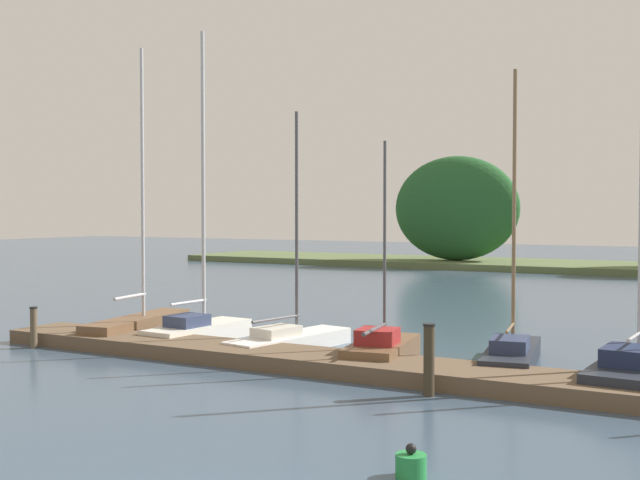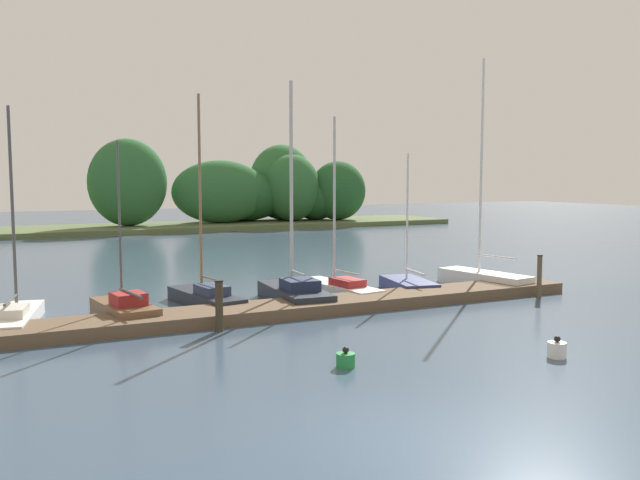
{
  "view_description": "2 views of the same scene",
  "coord_description": "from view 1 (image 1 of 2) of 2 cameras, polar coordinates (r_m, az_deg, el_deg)",
  "views": [
    {
      "loc": [
        4.93,
        -5.7,
        3.52
      ],
      "look_at": [
        -3.96,
        10.53,
        2.86
      ],
      "focal_mm": 44.14,
      "sensor_mm": 36.0,
      "label": 1
    },
    {
      "loc": [
        -5.66,
        -8.45,
        4.12
      ],
      "look_at": [
        4.1,
        11.43,
        2.03
      ],
      "focal_mm": 37.0,
      "sensor_mm": 36.0,
      "label": 2
    }
  ],
  "objects": [
    {
      "name": "sailboat_5",
      "position": [
        17.25,
        22.05,
        -8.52
      ],
      "size": [
        1.63,
        4.18,
        7.24
      ],
      "rotation": [
        0.0,
        0.0,
        1.5
      ],
      "color": "#232833",
      "rests_on": "ground"
    },
    {
      "name": "channel_buoy_0",
      "position": [
        10.9,
        6.61,
        -15.89
      ],
      "size": [
        0.42,
        0.42,
        0.46
      ],
      "color": "#23843D",
      "rests_on": "ground"
    },
    {
      "name": "mooring_piling_1",
      "position": [
        15.33,
        7.91,
        -8.58
      ],
      "size": [
        0.24,
        0.24,
        1.39
      ],
      "color": "#3D3323",
      "rests_on": "ground"
    },
    {
      "name": "sailboat_0",
      "position": [
        22.88,
        -12.83,
        -5.86
      ],
      "size": [
        1.54,
        4.52,
        8.12
      ],
      "rotation": [
        0.0,
        0.0,
        1.71
      ],
      "color": "brown",
      "rests_on": "ground"
    },
    {
      "name": "sailboat_1",
      "position": [
        21.81,
        -8.69,
        -6.12
      ],
      "size": [
        1.35,
        3.66,
        8.42
      ],
      "rotation": [
        0.0,
        0.0,
        1.5
      ],
      "color": "silver",
      "rests_on": "ground"
    },
    {
      "name": "sailboat_3",
      "position": [
        18.44,
        4.57,
        -7.88
      ],
      "size": [
        1.58,
        3.29,
        5.17
      ],
      "rotation": [
        0.0,
        0.0,
        1.72
      ],
      "color": "brown",
      "rests_on": "ground"
    },
    {
      "name": "dock_pier",
      "position": [
        16.44,
        10.8,
        -9.75
      ],
      "size": [
        24.99,
        1.8,
        0.35
      ],
      "color": "brown",
      "rests_on": "ground"
    },
    {
      "name": "mooring_piling_0",
      "position": [
        21.74,
        -20.04,
        -5.96
      ],
      "size": [
        0.2,
        0.2,
        1.07
      ],
      "color": "brown",
      "rests_on": "ground"
    },
    {
      "name": "sailboat_2",
      "position": [
        20.28,
        -2.04,
        -7.1
      ],
      "size": [
        1.73,
        4.2,
        6.09
      ],
      "rotation": [
        0.0,
        0.0,
        1.38
      ],
      "color": "white",
      "rests_on": "ground"
    },
    {
      "name": "sailboat_4",
      "position": [
        18.6,
        13.76,
        -7.86
      ],
      "size": [
        1.64,
        4.09,
        6.77
      ],
      "rotation": [
        0.0,
        0.0,
        1.74
      ],
      "color": "#232833",
      "rests_on": "ground"
    }
  ]
}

